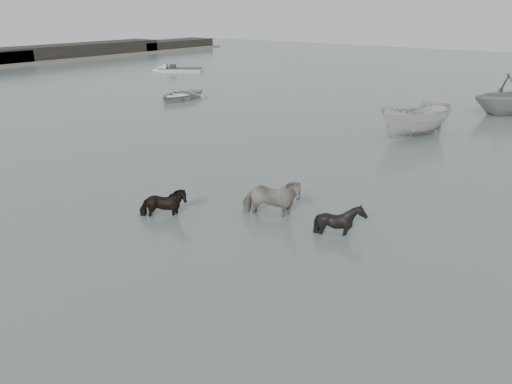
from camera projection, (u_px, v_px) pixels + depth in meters
ground at (243, 225)px, 15.35m from camera, size 140.00×140.00×0.00m
pony_pinto at (271, 192)px, 15.72m from camera, size 2.18×1.63×1.68m
pony_dark at (163, 198)px, 15.72m from camera, size 1.51×1.61×1.30m
pony_black at (341, 213)px, 14.52m from camera, size 1.42×1.32×1.33m
rowboat_lead at (180, 94)px, 35.64m from camera, size 3.61×4.58×0.86m
rowboat_trail at (510, 93)px, 30.51m from camera, size 6.43×6.57×2.62m
boat_small at (416, 119)px, 25.41m from camera, size 3.35×5.02×1.81m
skiff_outer at (180, 68)px, 50.55m from camera, size 5.73×4.88×0.75m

